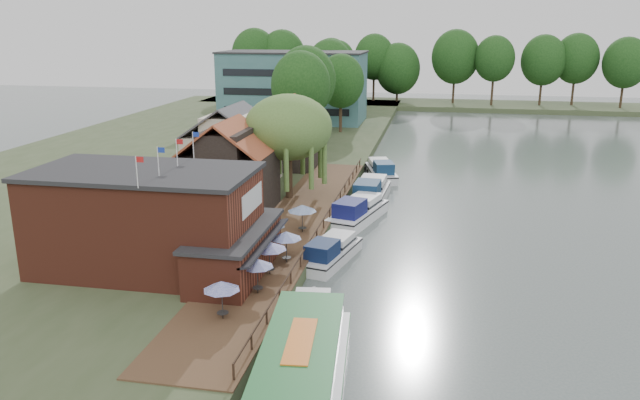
# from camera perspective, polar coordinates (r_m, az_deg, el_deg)

# --- Properties ---
(ground) EXTENTS (260.00, 260.00, 0.00)m
(ground) POSITION_cam_1_polar(r_m,az_deg,el_deg) (43.71, 4.81, -8.43)
(ground) COLOR #485451
(ground) RESTS_ON ground
(land_bank) EXTENTS (50.00, 140.00, 1.00)m
(land_bank) POSITION_cam_1_polar(r_m,az_deg,el_deg) (83.86, -13.27, 3.41)
(land_bank) COLOR #384728
(land_bank) RESTS_ON ground
(quay_deck) EXTENTS (6.00, 50.00, 0.10)m
(quay_deck) POSITION_cam_1_polar(r_m,az_deg,el_deg) (53.81, -2.50, -2.46)
(quay_deck) COLOR #47301E
(quay_deck) RESTS_ON land_bank
(quay_rail) EXTENTS (0.20, 49.00, 1.00)m
(quay_rail) POSITION_cam_1_polar(r_m,az_deg,el_deg) (53.60, 0.43, -2.01)
(quay_rail) COLOR black
(quay_rail) RESTS_ON land_bank
(pub) EXTENTS (20.00, 11.00, 7.30)m
(pub) POSITION_cam_1_polar(r_m,az_deg,el_deg) (44.66, -13.36, -1.90)
(pub) COLOR maroon
(pub) RESTS_ON land_bank
(hotel_block) EXTENTS (25.40, 12.40, 12.30)m
(hotel_block) POSITION_cam_1_polar(r_m,az_deg,el_deg) (113.22, -2.44, 10.35)
(hotel_block) COLOR #38666B
(hotel_block) RESTS_ON land_bank
(cottage_a) EXTENTS (8.60, 7.60, 8.50)m
(cottage_a) POSITION_cam_1_polar(r_m,az_deg,el_deg) (58.32, -8.35, 3.11)
(cottage_a) COLOR black
(cottage_a) RESTS_ON land_bank
(cottage_b) EXTENTS (9.60, 8.60, 8.50)m
(cottage_b) POSITION_cam_1_polar(r_m,az_deg,el_deg) (68.54, -8.01, 5.02)
(cottage_b) COLOR beige
(cottage_b) RESTS_ON land_bank
(cottage_c) EXTENTS (7.60, 7.60, 8.50)m
(cottage_c) POSITION_cam_1_polar(r_m,az_deg,el_deg) (75.93, -2.95, 6.20)
(cottage_c) COLOR black
(cottage_c) RESTS_ON land_bank
(willow) EXTENTS (8.60, 8.60, 10.43)m
(willow) POSITION_cam_1_polar(r_m,az_deg,el_deg) (61.55, -2.89, 4.84)
(willow) COLOR #476B2D
(willow) RESTS_ON land_bank
(umbrella_0) EXTENTS (2.20, 2.20, 2.38)m
(umbrella_0) POSITION_cam_1_polar(r_m,az_deg,el_deg) (37.50, -8.94, -9.01)
(umbrella_0) COLOR navy
(umbrella_0) RESTS_ON quay_deck
(umbrella_1) EXTENTS (2.15, 2.15, 2.38)m
(umbrella_1) POSITION_cam_1_polar(r_m,az_deg,el_deg) (40.55, -5.75, -6.92)
(umbrella_1) COLOR navy
(umbrella_1) RESTS_ON quay_deck
(umbrella_2) EXTENTS (2.45, 2.45, 2.38)m
(umbrella_2) POSITION_cam_1_polar(r_m,az_deg,el_deg) (43.47, -4.65, -5.30)
(umbrella_2) COLOR navy
(umbrella_2) RESTS_ON quay_deck
(umbrella_3) EXTENTS (2.28, 2.28, 2.38)m
(umbrella_3) POSITION_cam_1_polar(r_m,az_deg,el_deg) (45.44, -3.10, -4.31)
(umbrella_3) COLOR #1B3398
(umbrella_3) RESTS_ON quay_deck
(umbrella_4) EXTENTS (2.06, 2.06, 2.38)m
(umbrella_4) POSITION_cam_1_polar(r_m,az_deg,el_deg) (48.17, -4.41, -3.15)
(umbrella_4) COLOR navy
(umbrella_4) RESTS_ON quay_deck
(umbrella_5) EXTENTS (2.44, 2.44, 2.38)m
(umbrella_5) POSITION_cam_1_polar(r_m,az_deg,el_deg) (51.91, -1.64, -1.70)
(umbrella_5) COLOR navy
(umbrella_5) RESTS_ON quay_deck
(cruiser_0) EXTENTS (4.18, 9.71, 2.26)m
(cruiser_0) POSITION_cam_1_polar(r_m,az_deg,el_deg) (37.29, -0.94, -10.93)
(cruiser_0) COLOR silver
(cruiser_0) RESTS_ON ground
(cruiser_1) EXTENTS (4.81, 9.37, 2.13)m
(cruiser_1) POSITION_cam_1_polar(r_m,az_deg,el_deg) (48.53, 0.99, -4.49)
(cruiser_1) COLOR silver
(cruiser_1) RESTS_ON ground
(cruiser_2) EXTENTS (5.79, 10.71, 2.49)m
(cruiser_2) POSITION_cam_1_polar(r_m,az_deg,el_deg) (58.44, 3.48, -0.78)
(cruiser_2) COLOR white
(cruiser_2) RESTS_ON ground
(cruiser_3) EXTENTS (3.95, 10.90, 2.64)m
(cruiser_3) POSITION_cam_1_polar(r_m,az_deg,el_deg) (64.93, 4.62, 0.96)
(cruiser_3) COLOR silver
(cruiser_3) RESTS_ON ground
(cruiser_4) EXTENTS (5.48, 10.11, 2.32)m
(cruiser_4) POSITION_cam_1_polar(r_m,az_deg,el_deg) (75.33, 5.61, 2.89)
(cruiser_4) COLOR silver
(cruiser_4) RESTS_ON ground
(tour_boat) EXTENTS (5.83, 15.86, 3.39)m
(tour_boat) POSITION_cam_1_polar(r_m,az_deg,el_deg) (30.71, -1.97, -16.06)
(tour_boat) COLOR silver
(tour_boat) RESTS_ON ground
(swan) EXTENTS (0.44, 0.44, 0.44)m
(swan) POSITION_cam_1_polar(r_m,az_deg,el_deg) (32.51, -2.61, -17.16)
(swan) COLOR white
(swan) RESTS_ON ground
(bank_tree_0) EXTENTS (8.07, 8.07, 13.53)m
(bank_tree_0) POSITION_cam_1_polar(r_m,az_deg,el_deg) (85.91, -1.76, 9.03)
(bank_tree_0) COLOR #143811
(bank_tree_0) RESTS_ON land_bank
(bank_tree_1) EXTENTS (8.67, 8.67, 14.02)m
(bank_tree_1) POSITION_cam_1_polar(r_m,az_deg,el_deg) (91.82, -1.29, 9.62)
(bank_tree_1) COLOR #143811
(bank_tree_1) RESTS_ON land_bank
(bank_tree_2) EXTENTS (7.45, 7.45, 12.44)m
(bank_tree_2) POSITION_cam_1_polar(r_m,az_deg,el_deg) (100.88, 1.91, 9.72)
(bank_tree_2) COLOR #143811
(bank_tree_2) RESTS_ON land_bank
(bank_tree_3) EXTENTS (8.90, 8.90, 14.28)m
(bank_tree_3) POSITION_cam_1_polar(r_m,az_deg,el_deg) (121.28, 0.89, 11.19)
(bank_tree_3) COLOR #143811
(bank_tree_3) RESTS_ON land_bank
(bank_tree_4) EXTENTS (6.91, 6.91, 13.91)m
(bank_tree_4) POSITION_cam_1_polar(r_m,az_deg,el_deg) (125.79, 1.59, 11.27)
(bank_tree_4) COLOR #143811
(bank_tree_4) RESTS_ON land_bank
(bank_tree_5) EXTENTS (8.65, 8.65, 11.83)m
(bank_tree_5) POSITION_cam_1_polar(r_m,az_deg,el_deg) (135.43, 1.59, 11.15)
(bank_tree_5) COLOR #143811
(bank_tree_5) RESTS_ON land_bank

